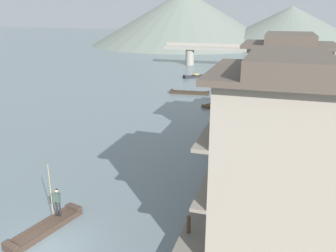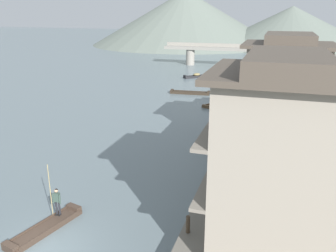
% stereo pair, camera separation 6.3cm
% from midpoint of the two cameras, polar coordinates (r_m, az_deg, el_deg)
% --- Properties ---
extents(ground_plane, '(400.00, 400.00, 0.00)m').
position_cam_midpoint_polar(ground_plane, '(19.52, -19.28, -18.34)').
color(ground_plane, slate).
extents(riverbank_right, '(18.00, 110.00, 0.93)m').
position_cam_midpoint_polar(riverbank_right, '(43.90, 23.46, 2.32)').
color(riverbank_right, '#6B665B').
rests_on(riverbank_right, ground).
extents(boat_foreground_poled, '(2.09, 4.67, 0.44)m').
position_cam_midpoint_polar(boat_foreground_poled, '(20.88, -19.13, -15.21)').
color(boat_foreground_poled, '#423328').
rests_on(boat_foreground_poled, ground).
extents(boatman_person, '(0.57, 0.26, 3.04)m').
position_cam_midpoint_polar(boatman_person, '(20.76, -17.46, -11.05)').
color(boatman_person, black).
rests_on(boatman_person, boat_foreground_poled).
extents(boat_moored_nearest, '(3.67, 5.30, 0.36)m').
position_cam_midpoint_polar(boat_moored_nearest, '(45.17, 8.16, 3.61)').
color(boat_moored_nearest, brown).
rests_on(boat_moored_nearest, ground).
extents(boat_moored_second, '(5.64, 1.57, 0.48)m').
position_cam_midpoint_polar(boat_moored_second, '(50.52, 3.44, 5.34)').
color(boat_moored_second, '#33281E').
rests_on(boat_moored_second, ground).
extents(boat_moored_third, '(2.96, 3.41, 0.68)m').
position_cam_midpoint_polar(boat_moored_third, '(70.53, 11.04, 8.76)').
color(boat_moored_third, '#423328').
rests_on(boat_moored_third, ground).
extents(boat_moored_far, '(1.38, 5.57, 0.80)m').
position_cam_midpoint_polar(boat_moored_far, '(33.62, 7.00, -1.15)').
color(boat_moored_far, '#33281E').
rests_on(boat_moored_far, ground).
extents(boat_midriver_drifting, '(3.66, 1.74, 0.52)m').
position_cam_midpoint_polar(boat_midriver_drifting, '(58.64, 10.84, 6.86)').
color(boat_midriver_drifting, brown).
rests_on(boat_midriver_drifting, ground).
extents(boat_midriver_upstream, '(4.24, 3.96, 0.78)m').
position_cam_midpoint_polar(boat_midriver_upstream, '(63.16, 4.52, 8.00)').
color(boat_midriver_upstream, '#232326').
rests_on(boat_midriver_upstream, ground).
extents(boat_upstream_distant, '(2.70, 3.47, 0.50)m').
position_cam_midpoint_polar(boat_upstream_distant, '(52.48, 9.18, 5.64)').
color(boat_upstream_distant, brown).
rests_on(boat_upstream_distant, ground).
extents(house_waterfront_nearest, '(6.40, 6.01, 8.74)m').
position_cam_midpoint_polar(house_waterfront_nearest, '(16.07, 17.27, -4.80)').
color(house_waterfront_nearest, gray).
rests_on(house_waterfront_nearest, riverbank_right).
extents(house_waterfront_second, '(6.97, 6.91, 6.14)m').
position_cam_midpoint_polar(house_waterfront_second, '(23.11, 17.94, -1.34)').
color(house_waterfront_second, gray).
rests_on(house_waterfront_second, riverbank_right).
extents(house_waterfront_tall, '(6.80, 5.53, 8.74)m').
position_cam_midpoint_polar(house_waterfront_tall, '(28.62, 18.05, 5.04)').
color(house_waterfront_tall, gray).
rests_on(house_waterfront_tall, riverbank_right).
extents(house_waterfront_narrow, '(6.65, 5.97, 6.14)m').
position_cam_midpoint_polar(house_waterfront_narrow, '(34.90, 17.74, 5.10)').
color(house_waterfront_narrow, '#75604C').
rests_on(house_waterfront_narrow, riverbank_right).
extents(mooring_post_dock_near, '(0.20, 0.20, 0.90)m').
position_cam_midpoint_polar(mooring_post_dock_near, '(17.90, 3.20, -15.47)').
color(mooring_post_dock_near, '#473828').
rests_on(mooring_post_dock_near, riverbank_right).
extents(mooring_post_dock_mid, '(0.20, 0.20, 0.95)m').
position_cam_midpoint_polar(mooring_post_dock_mid, '(23.18, 6.99, -7.24)').
color(mooring_post_dock_mid, '#473828').
rests_on(mooring_post_dock_mid, riverbank_right).
extents(mooring_post_dock_far, '(0.20, 0.20, 0.81)m').
position_cam_midpoint_polar(mooring_post_dock_far, '(32.26, 10.20, -0.14)').
color(mooring_post_dock_far, '#473828').
rests_on(mooring_post_dock_far, riverbank_right).
extents(stone_bridge, '(27.50, 2.40, 4.63)m').
position_cam_midpoint_polar(stone_bridge, '(76.23, 9.68, 11.64)').
color(stone_bridge, gray).
rests_on(stone_bridge, ground).
extents(hill_far_west, '(51.39, 51.39, 12.57)m').
position_cam_midpoint_polar(hill_far_west, '(123.52, 19.06, 14.82)').
color(hill_far_west, slate).
rests_on(hill_far_west, ground).
extents(hill_far_centre, '(63.55, 63.55, 17.71)m').
position_cam_midpoint_polar(hill_far_centre, '(127.58, 2.68, 16.98)').
color(hill_far_centre, slate).
rests_on(hill_far_centre, ground).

